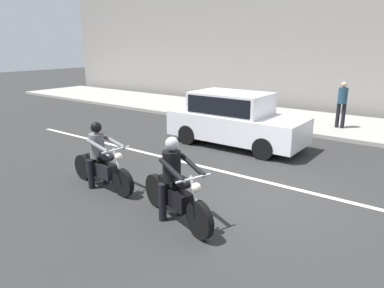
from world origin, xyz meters
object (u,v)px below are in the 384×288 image
(motorcycle_with_rider_black_leather, at_px, (175,188))
(motorcycle_with_rider_gray, at_px, (101,161))
(parked_sedan_white, at_px, (234,119))
(pedestrian_bystander, at_px, (342,101))

(motorcycle_with_rider_black_leather, bearing_deg, motorcycle_with_rider_gray, 174.43)
(motorcycle_with_rider_black_leather, relative_size, parked_sedan_white, 0.48)
(motorcycle_with_rider_gray, distance_m, parked_sedan_white, 4.95)
(pedestrian_bystander, bearing_deg, parked_sedan_white, -118.97)
(parked_sedan_white, relative_size, pedestrian_bystander, 2.55)
(motorcycle_with_rider_black_leather, height_order, parked_sedan_white, parked_sedan_white)
(motorcycle_with_rider_gray, height_order, pedestrian_bystander, pedestrian_bystander)
(motorcycle_with_rider_black_leather, xyz_separation_m, motorcycle_with_rider_gray, (-2.37, 0.23, -0.02))
(motorcycle_with_rider_gray, distance_m, pedestrian_bystander, 9.43)
(motorcycle_with_rider_gray, bearing_deg, motorcycle_with_rider_black_leather, -5.57)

